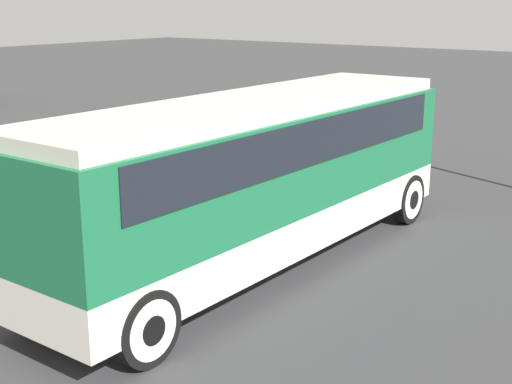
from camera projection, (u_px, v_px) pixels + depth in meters
The scene contains 4 objects.
ground_plane at pixel (256, 264), 13.39m from camera, with size 120.00×120.00×0.00m, color #38383A.
tour_bus at pixel (259, 166), 12.97m from camera, with size 9.99×2.56×3.13m.
parked_car_near at pixel (211, 156), 19.50m from camera, with size 4.47×1.88×1.31m.
parked_car_mid at pixel (132, 140), 21.55m from camera, with size 4.14×1.79×1.44m.
Camera 1 is at (-10.03, -7.57, 4.81)m, focal length 50.00 mm.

